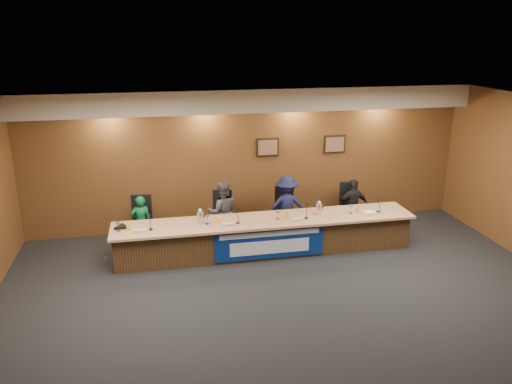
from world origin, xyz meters
The scene contains 39 objects.
floor centered at (0.00, 0.00, 0.00)m, with size 10.00×10.00×0.00m, color black.
ceiling centered at (0.00, 0.00, 3.20)m, with size 10.00×8.00×0.04m, color silver.
wall_back centered at (0.00, 4.00, 1.60)m, with size 10.00×0.04×3.20m, color brown.
soffit centered at (0.00, 3.75, 2.95)m, with size 10.00×0.50×0.50m, color beige.
dais_body centered at (0.00, 2.40, 0.35)m, with size 6.00×0.80×0.70m, color #492F18.
dais_top centered at (0.00, 2.35, 0.72)m, with size 6.10×0.95×0.05m, color tan.
banner centered at (0.00, 1.99, 0.38)m, with size 2.20×0.02×0.65m, color navy.
banner_text_upper centered at (0.00, 1.97, 0.58)m, with size 2.00×0.01×0.10m, color silver.
banner_text_lower centered at (0.00, 1.97, 0.30)m, with size 1.60×0.01×0.28m, color silver.
wall_photo_left centered at (0.40, 3.97, 1.85)m, with size 0.52×0.04×0.42m, color black.
wall_photo_right centered at (2.00, 3.97, 1.85)m, with size 0.52×0.04×0.42m, color black.
panelist_a centered at (-2.48, 3.13, 0.58)m, with size 0.42×0.28×1.15m, color #0D522B.
panelist_b centered at (-0.77, 3.13, 0.68)m, with size 0.66×0.52×1.36m, color #49484D.
panelist_c centered at (0.64, 3.13, 0.70)m, with size 0.90×0.52×1.40m, color #12173A.
panelist_d centered at (2.19, 3.13, 0.61)m, with size 0.71×0.30×1.21m, color black.
office_chair_a centered at (-2.48, 3.23, 0.48)m, with size 0.48×0.48×0.08m, color black.
office_chair_b centered at (-0.77, 3.23, 0.48)m, with size 0.48×0.48×0.08m, color black.
office_chair_c centered at (0.64, 3.23, 0.48)m, with size 0.48×0.48×0.08m, color black.
office_chair_d centered at (2.19, 3.23, 0.48)m, with size 0.48×0.48×0.08m, color black.
nameplate_a centered at (-2.49, 2.11, 0.80)m, with size 0.24×0.06×0.09m, color white.
microphone_a centered at (-2.27, 2.25, 0.76)m, with size 0.07×0.07×0.02m, color black.
juice_glass_a centered at (-2.70, 2.29, 0.82)m, with size 0.06×0.06×0.15m, color #FCA912.
water_glass_a centered at (-2.88, 2.30, 0.84)m, with size 0.08×0.08×0.18m, color silver.
nameplate_b centered at (-0.79, 2.11, 0.80)m, with size 0.24×0.06×0.09m, color white.
microphone_b centered at (-0.59, 2.24, 0.76)m, with size 0.07×0.07×0.02m, color black.
juice_glass_b centered at (-1.00, 2.31, 0.82)m, with size 0.06×0.06×0.15m, color #FCA912.
water_glass_b centered at (-1.19, 2.31, 0.84)m, with size 0.08×0.08×0.18m, color silver.
nameplate_c centered at (0.62, 2.10, 0.80)m, with size 0.24×0.06×0.09m, color white.
microphone_c centered at (0.80, 2.23, 0.76)m, with size 0.07×0.07×0.02m, color black.
juice_glass_c centered at (0.42, 2.27, 0.82)m, with size 0.06×0.06×0.15m, color #FCA912.
water_glass_c centered at (0.24, 2.30, 0.84)m, with size 0.08×0.08×0.18m, color silver.
nameplate_d centered at (2.17, 2.09, 0.80)m, with size 0.24×0.06×0.09m, color white.
microphone_d centered at (2.39, 2.28, 0.76)m, with size 0.07×0.07×0.02m, color black.
juice_glass_d centered at (1.97, 2.34, 0.82)m, with size 0.06×0.06×0.15m, color #FCA912.
water_glass_d centered at (1.81, 2.32, 0.84)m, with size 0.08×0.08×0.18m, color silver.
carafe_left centered at (-1.32, 2.35, 0.88)m, with size 0.13×0.13×0.25m, color silver.
carafe_right centered at (1.12, 2.38, 0.87)m, with size 0.13×0.13×0.24m, color silver.
speakerphone centered at (-2.82, 2.45, 0.78)m, with size 0.32×0.32×0.05m, color black.
paper_stack centered at (2.23, 2.28, 0.75)m, with size 0.22×0.30×0.01m, color white.
Camera 1 is at (-2.09, -6.80, 4.38)m, focal length 35.00 mm.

